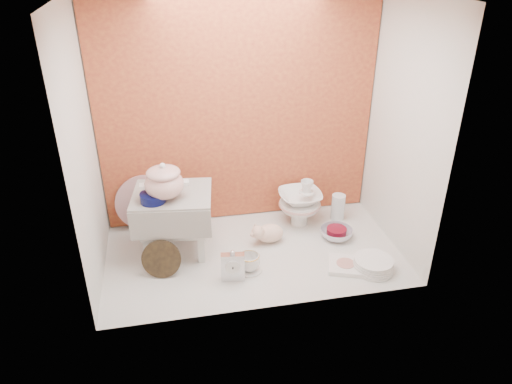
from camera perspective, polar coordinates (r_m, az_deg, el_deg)
ground at (r=3.02m, az=-0.30°, el=-7.26°), size 1.80×1.80×0.00m
niche_shell at (r=2.77m, az=-1.07°, el=10.87°), size 1.86×1.03×1.53m
step_stool at (r=2.99m, az=-9.60°, el=-3.55°), size 0.51×0.45×0.40m
soup_tureen at (r=2.79m, az=-10.82°, el=1.29°), size 0.31×0.31×0.23m
cobalt_bowl at (r=2.81m, az=-12.10°, el=-0.63°), size 0.19×0.19×0.05m
floral_platter at (r=3.27m, az=-13.03°, el=-1.19°), size 0.38×0.08×0.38m
blue_white_vase at (r=3.24m, az=-9.87°, el=-2.72°), size 0.26×0.26×0.23m
lacquer_tray at (r=2.84m, az=-11.12°, el=-7.79°), size 0.24×0.11×0.22m
mantel_clock at (r=2.76m, az=-2.76°, el=-8.69°), size 0.14×0.06×0.20m
plush_pig at (r=3.10m, az=1.64°, el=-4.85°), size 0.24×0.18×0.13m
teacup_saucer at (r=2.88m, az=-0.82°, el=-9.16°), size 0.18×0.18×0.01m
gold_rim_teacup at (r=2.85m, az=-0.82°, el=-8.26°), size 0.13×0.13×0.10m
lattice_dish at (r=2.95m, az=10.50°, el=-8.51°), size 0.25×0.25×0.03m
dinner_plate_stack at (r=2.95m, az=13.70°, el=-8.30°), size 0.27×0.27×0.07m
crystal_bowl at (r=3.20m, az=9.47°, el=-4.85°), size 0.27×0.27×0.07m
clear_glass_vase at (r=3.37m, az=9.66°, el=-1.79°), size 0.09×0.09×0.19m
porcelain_tower at (r=3.26m, az=5.21°, el=-1.22°), size 0.33×0.33×0.33m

